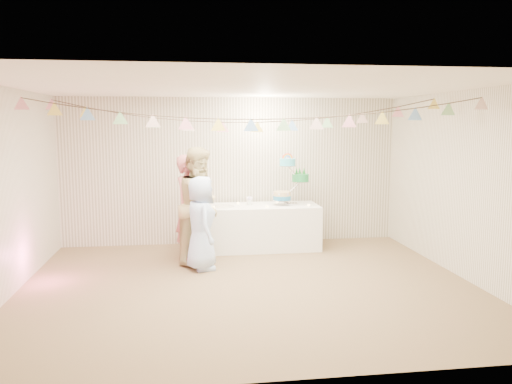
{
  "coord_description": "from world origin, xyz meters",
  "views": [
    {
      "loc": [
        -0.79,
        -6.36,
        2.15
      ],
      "look_at": [
        0.2,
        0.8,
        1.15
      ],
      "focal_mm": 35.0,
      "sensor_mm": 36.0,
      "label": 1
    }
  ],
  "objects": [
    {
      "name": "tealight_2",
      "position": [
        0.52,
        1.75,
        0.77
      ],
      "size": [
        0.04,
        0.04,
        0.03
      ],
      "primitive_type": "cylinder",
      "color": "#FFD88C",
      "rests_on": "table"
    },
    {
      "name": "tealight_3",
      "position": [
        0.77,
        2.19,
        0.77
      ],
      "size": [
        0.04,
        0.04,
        0.03
      ],
      "primitive_type": "cylinder",
      "color": "#FFD88C",
      "rests_on": "table"
    },
    {
      "name": "tealight_1",
      "position": [
        0.07,
        2.15,
        0.77
      ],
      "size": [
        0.04,
        0.04,
        0.03
      ],
      "primitive_type": "cylinder",
      "color": "#FFD88C",
      "rests_on": "table"
    },
    {
      "name": "floor",
      "position": [
        0.0,
        0.0,
        0.0
      ],
      "size": [
        6.0,
        6.0,
        0.0
      ],
      "primitive_type": "plane",
      "color": "brown",
      "rests_on": "ground"
    },
    {
      "name": "tealight_4",
      "position": [
        1.24,
        1.79,
        0.77
      ],
      "size": [
        0.04,
        0.04,
        0.03
      ],
      "primitive_type": "cylinder",
      "color": "#FFD88C",
      "rests_on": "table"
    },
    {
      "name": "left_wall",
      "position": [
        -3.0,
        0.0,
        1.3
      ],
      "size": [
        5.0,
        5.0,
        0.0
      ],
      "primitive_type": "plane",
      "color": "silver",
      "rests_on": "ground"
    },
    {
      "name": "bunting_front",
      "position": [
        0.0,
        -0.2,
        2.32
      ],
      "size": [
        5.6,
        0.9,
        0.36
      ],
      "primitive_type": null,
      "color": "#72A5E5",
      "rests_on": "ceiling"
    },
    {
      "name": "table",
      "position": [
        0.42,
        1.97,
        0.38
      ],
      "size": [
        2.02,
        0.81,
        0.76
      ],
      "primitive_type": "cube",
      "color": "white",
      "rests_on": "floor"
    },
    {
      "name": "platter",
      "position": [
        -0.2,
        1.92,
        0.76
      ],
      "size": [
        0.36,
        0.36,
        0.02
      ],
      "primitive_type": "cylinder",
      "color": "white",
      "rests_on": "table"
    },
    {
      "name": "cake_bottom",
      "position": [
        0.82,
        1.96,
        0.84
      ],
      "size": [
        0.31,
        0.31,
        0.15
      ],
      "primitive_type": null,
      "color": "teal",
      "rests_on": "cake_stand"
    },
    {
      "name": "right_wall",
      "position": [
        3.0,
        0.0,
        1.3
      ],
      "size": [
        5.0,
        5.0,
        0.0
      ],
      "primitive_type": "plane",
      "color": "silver",
      "rests_on": "ground"
    },
    {
      "name": "ceiling",
      "position": [
        0.0,
        0.0,
        2.6
      ],
      "size": [
        6.0,
        6.0,
        0.0
      ],
      "primitive_type": "plane",
      "color": "white",
      "rests_on": "ground"
    },
    {
      "name": "cake_top_tier",
      "position": [
        0.91,
        1.99,
        1.38
      ],
      "size": [
        0.25,
        0.25,
        0.19
      ],
      "primitive_type": null,
      "color": "#44C1D8",
      "rests_on": "cake_stand"
    },
    {
      "name": "front_wall",
      "position": [
        0.0,
        -2.5,
        1.3
      ],
      "size": [
        6.0,
        6.0,
        0.0
      ],
      "primitive_type": "plane",
      "color": "silver",
      "rests_on": "ground"
    },
    {
      "name": "person_adult_b",
      "position": [
        -0.6,
        1.26,
        0.9
      ],
      "size": [
        1.0,
        1.09,
        1.79
      ],
      "primitive_type": "imported",
      "rotation": [
        0.0,
        0.0,
        1.09
      ],
      "color": "tan",
      "rests_on": "floor"
    },
    {
      "name": "posy",
      "position": [
        0.25,
        2.02,
        0.82
      ],
      "size": [
        0.13,
        0.13,
        0.15
      ],
      "primitive_type": null,
      "color": "white",
      "rests_on": "table"
    },
    {
      "name": "bunting_back",
      "position": [
        0.0,
        1.1,
        2.35
      ],
      "size": [
        5.6,
        1.1,
        0.4
      ],
      "primitive_type": null,
      "color": "pink",
      "rests_on": "ceiling"
    },
    {
      "name": "back_wall",
      "position": [
        0.0,
        2.5,
        1.3
      ],
      "size": [
        6.0,
        6.0,
        0.0
      ],
      "primitive_type": "plane",
      "color": "silver",
      "rests_on": "ground"
    },
    {
      "name": "cake_stand",
      "position": [
        0.97,
        2.02,
        1.16
      ],
      "size": [
        0.74,
        0.43,
        0.82
      ],
      "primitive_type": null,
      "color": "silver",
      "rests_on": "table"
    },
    {
      "name": "person_adult_a",
      "position": [
        -0.77,
        1.46,
        0.83
      ],
      "size": [
        0.66,
        0.73,
        1.66
      ],
      "primitive_type": "imported",
      "rotation": [
        0.0,
        0.0,
        1.01
      ],
      "color": "#C06468",
      "rests_on": "floor"
    },
    {
      "name": "cake_middle",
      "position": [
        1.15,
        2.11,
        1.11
      ],
      "size": [
        0.27,
        0.27,
        0.22
      ],
      "primitive_type": null,
      "color": "#1B7F3C",
      "rests_on": "cake_stand"
    },
    {
      "name": "tealight_0",
      "position": [
        -0.38,
        1.82,
        0.77
      ],
      "size": [
        0.04,
        0.04,
        0.03
      ],
      "primitive_type": "cylinder",
      "color": "#FFD88C",
      "rests_on": "table"
    },
    {
      "name": "person_child",
      "position": [
        -0.61,
        0.87,
        0.69
      ],
      "size": [
        0.56,
        0.75,
        1.39
      ],
      "primitive_type": "imported",
      "rotation": [
        0.0,
        0.0,
        1.75
      ],
      "color": "#B4CEFF",
      "rests_on": "floor"
    }
  ]
}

